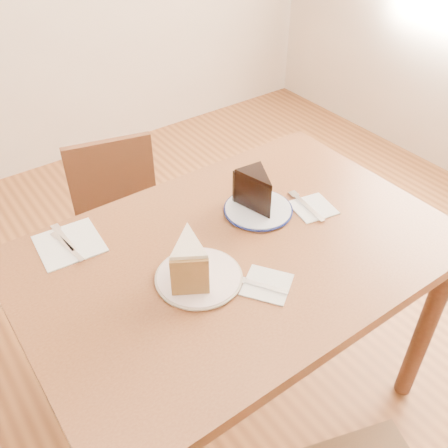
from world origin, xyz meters
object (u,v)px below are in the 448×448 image
at_px(plate_navy, 258,210).
at_px(plate_cream, 199,277).
at_px(carrot_cake, 189,258).
at_px(chocolate_cake, 259,194).
at_px(chair_far, 125,234).
at_px(table, 237,273).

bearing_deg(plate_navy, plate_cream, -156.04).
xyz_separation_m(carrot_cake, chocolate_cake, (0.32, 0.12, -0.00)).
bearing_deg(plate_navy, chair_far, 115.20).
height_order(table, carrot_cake, carrot_cake).
relative_size(plate_cream, plate_navy, 1.08).
height_order(plate_navy, chocolate_cake, chocolate_cake).
bearing_deg(plate_cream, carrot_cake, 125.94).
relative_size(plate_cream, chocolate_cake, 1.70).
bearing_deg(chair_far, carrot_cake, 96.08).
xyz_separation_m(table, carrot_cake, (-0.17, -0.02, 0.16)).
bearing_deg(plate_cream, table, 14.11).
distance_m(chair_far, plate_cream, 0.72).
bearing_deg(carrot_cake, plate_cream, -23.04).
bearing_deg(plate_cream, plate_navy, 23.96).
relative_size(table, chocolate_cake, 9.39).
height_order(chair_far, chocolate_cake, chocolate_cake).
height_order(plate_cream, carrot_cake, carrot_cake).
bearing_deg(chocolate_cake, table, 38.38).
bearing_deg(carrot_cake, chair_far, 113.21).
xyz_separation_m(plate_cream, carrot_cake, (-0.01, 0.02, 0.06)).
height_order(chair_far, plate_cream, chair_far).
bearing_deg(carrot_cake, table, 37.64).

